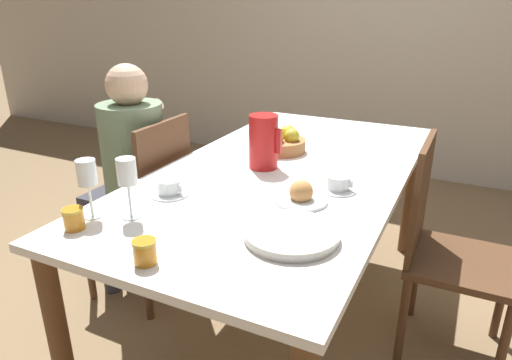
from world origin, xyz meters
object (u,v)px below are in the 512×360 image
object	(u,v)px
teacup_near_person	(169,189)
teacup_across	(338,184)
person_seated	(130,164)
red_pitcher	(263,141)
chair_person_side	(148,207)
serving_tray	(291,234)
fruit_bowl	(282,142)
jam_jar_red	(74,218)
chair_opposite	(445,247)
jam_jar_amber	(145,251)
wine_glass_water	(87,175)
bread_plate	(301,195)
wine_glass_juice	(127,175)

from	to	relation	value
teacup_near_person	teacup_across	world-z (taller)	same
person_seated	red_pitcher	world-z (taller)	person_seated
person_seated	chair_person_side	bearing A→B (deg)	-90.67
serving_tray	fruit_bowl	bearing A→B (deg)	115.01
teacup_near_person	serving_tray	world-z (taller)	teacup_near_person
person_seated	jam_jar_red	distance (m)	0.80
chair_opposite	jam_jar_red	world-z (taller)	chair_opposite
serving_tray	jam_jar_amber	distance (m)	0.44
chair_person_side	serving_tray	size ratio (longest dim) A/B	3.19
wine_glass_water	red_pitcher	bearing A→B (deg)	66.35
chair_opposite	wine_glass_water	xyz separation A→B (m)	(-1.08, -0.83, 0.42)
person_seated	wine_glass_water	bearing A→B (deg)	-148.75
serving_tray	teacup_across	bearing A→B (deg)	87.67
teacup_near_person	bread_plate	distance (m)	0.49
teacup_across	red_pitcher	bearing A→B (deg)	163.05
person_seated	jam_jar_red	size ratio (longest dim) A/B	16.86
wine_glass_juice	bread_plate	distance (m)	0.61
red_pitcher	person_seated	bearing A→B (deg)	-172.13
chair_person_side	chair_opposite	distance (m)	1.37
chair_person_side	serving_tray	world-z (taller)	chair_person_side
wine_glass_juice	teacup_across	world-z (taller)	wine_glass_juice
wine_glass_juice	teacup_near_person	distance (m)	0.25
bread_plate	jam_jar_red	xyz separation A→B (m)	(-0.57, -0.51, 0.01)
jam_jar_red	person_seated	bearing A→B (deg)	118.72
jam_jar_amber	teacup_near_person	bearing A→B (deg)	118.26
jam_jar_red	jam_jar_amber	bearing A→B (deg)	-10.86
chair_opposite	red_pitcher	world-z (taller)	red_pitcher
chair_person_side	jam_jar_red	bearing A→B (deg)	-157.26
teacup_across	teacup_near_person	bearing A→B (deg)	-150.24
teacup_near_person	wine_glass_water	bearing A→B (deg)	-114.11
person_seated	teacup_across	bearing A→B (deg)	-91.07
teacup_across	bread_plate	size ratio (longest dim) A/B	0.75
chair_opposite	teacup_near_person	size ratio (longest dim) A/B	6.48
teacup_near_person	jam_jar_red	xyz separation A→B (m)	(-0.11, -0.36, 0.01)
wine_glass_water	fruit_bowl	world-z (taller)	wine_glass_water
chair_opposite	bread_plate	bearing A→B (deg)	-50.69
teacup_near_person	jam_jar_red	distance (m)	0.37
wine_glass_juice	jam_jar_amber	distance (m)	0.33
chair_opposite	wine_glass_juice	distance (m)	1.30
wine_glass_water	chair_person_side	bearing A→B (deg)	114.64
chair_person_side	teacup_near_person	size ratio (longest dim) A/B	6.48
chair_person_side	wine_glass_juice	size ratio (longest dim) A/B	4.51
jam_jar_amber	serving_tray	bearing A→B (deg)	44.64
chair_opposite	red_pitcher	size ratio (longest dim) A/B	4.06
jam_jar_amber	bread_plate	bearing A→B (deg)	67.64
bread_plate	jam_jar_amber	world-z (taller)	bread_plate
teacup_near_person	chair_opposite	bearing A→B (deg)	30.24
jam_jar_red	fruit_bowl	distance (m)	1.07
wine_glass_water	fruit_bowl	size ratio (longest dim) A/B	0.88
red_pitcher	bread_plate	xyz separation A→B (m)	(0.28, -0.27, -0.09)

